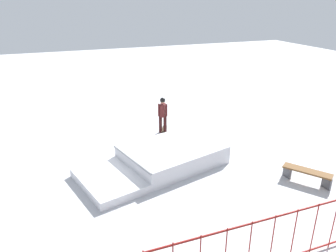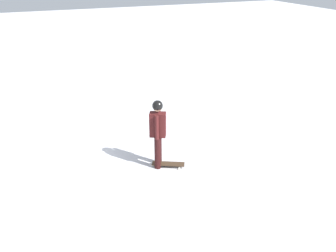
{
  "view_description": "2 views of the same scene",
  "coord_description": "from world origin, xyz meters",
  "px_view_note": "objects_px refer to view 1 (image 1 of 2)",
  "views": [
    {
      "loc": [
        2.84,
        10.86,
        6.02
      ],
      "look_at": [
        -1.75,
        -1.15,
        0.9
      ],
      "focal_mm": 34.8,
      "sensor_mm": 36.0,
      "label": 1
    },
    {
      "loc": [
        -9.33,
        0.15,
        4.67
      ],
      "look_at": [
        -1.95,
        -2.86,
        1.0
      ],
      "focal_mm": 38.76,
      "sensor_mm": 36.0,
      "label": 2
    }
  ],
  "objects_px": {
    "skate_ramp": "(162,159)",
    "park_bench": "(307,173)",
    "skateboard": "(164,129)",
    "skater": "(163,112)"
  },
  "relations": [
    {
      "from": "skate_ramp",
      "to": "park_bench",
      "type": "relative_size",
      "value": 3.82
    },
    {
      "from": "skate_ramp",
      "to": "skateboard",
      "type": "height_order",
      "value": "skate_ramp"
    },
    {
      "from": "skate_ramp",
      "to": "skateboard",
      "type": "relative_size",
      "value": 7.31
    },
    {
      "from": "skate_ramp",
      "to": "skater",
      "type": "distance_m",
      "value": 3.39
    },
    {
      "from": "park_bench",
      "to": "skate_ramp",
      "type": "bearing_deg",
      "value": -33.97
    },
    {
      "from": "skateboard",
      "to": "park_bench",
      "type": "xyz_separation_m",
      "value": [
        -2.96,
        6.2,
        0.28
      ]
    },
    {
      "from": "skater",
      "to": "skateboard",
      "type": "height_order",
      "value": "skater"
    },
    {
      "from": "skateboard",
      "to": "park_bench",
      "type": "height_order",
      "value": "park_bench"
    },
    {
      "from": "skater",
      "to": "park_bench",
      "type": "bearing_deg",
      "value": -124.31
    },
    {
      "from": "skate_ramp",
      "to": "park_bench",
      "type": "xyz_separation_m",
      "value": [
        -4.27,
        2.87,
        0.04
      ]
    }
  ]
}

